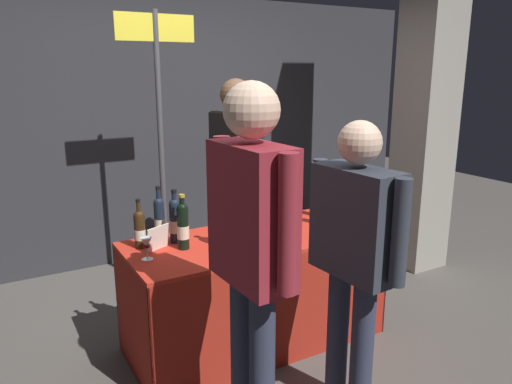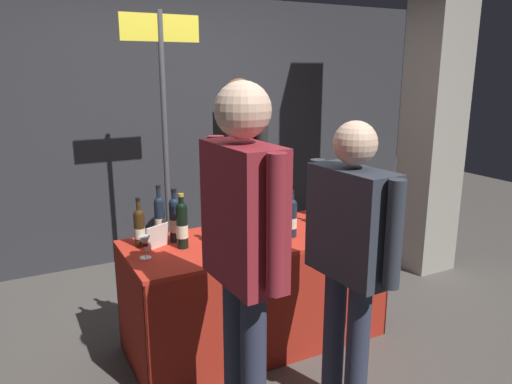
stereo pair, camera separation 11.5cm
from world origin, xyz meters
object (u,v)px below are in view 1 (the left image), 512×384
(taster_foreground_right, at_px, (355,244))
(concrete_pillar, at_px, (428,85))
(wine_glass_mid, at_px, (146,244))
(flower_vase, at_px, (247,221))
(vendor_presenter, at_px, (237,169))
(wine_glass_near_vendor, at_px, (279,226))
(featured_wine_bottle, at_px, (159,218))
(booth_signpost, at_px, (160,121))
(display_bottle_0, at_px, (229,224))
(tasting_table, at_px, (256,270))

(taster_foreground_right, bearing_deg, concrete_pillar, -59.84)
(wine_glass_mid, xyz_separation_m, flower_vase, (0.69, 0.06, 0.01))
(vendor_presenter, bearing_deg, wine_glass_mid, -67.03)
(wine_glass_near_vendor, bearing_deg, flower_vase, 134.68)
(vendor_presenter, distance_m, taster_foreground_right, 1.55)
(featured_wine_bottle, xyz_separation_m, booth_signpost, (0.31, 0.81, 0.52))
(flower_vase, bearing_deg, featured_wine_bottle, 158.43)
(vendor_presenter, xyz_separation_m, booth_signpost, (-0.49, 0.34, 0.37))
(flower_vase, height_order, vendor_presenter, vendor_presenter)
(wine_glass_near_vendor, height_order, flower_vase, flower_vase)
(display_bottle_0, bearing_deg, concrete_pillar, 13.66)
(concrete_pillar, bearing_deg, display_bottle_0, -166.34)
(taster_foreground_right, bearing_deg, wine_glass_mid, 42.84)
(flower_vase, relative_size, vendor_presenter, 0.22)
(display_bottle_0, relative_size, booth_signpost, 0.16)
(wine_glass_near_vendor, bearing_deg, display_bottle_0, 175.67)
(concrete_pillar, relative_size, booth_signpost, 1.50)
(booth_signpost, bearing_deg, featured_wine_bottle, -110.97)
(featured_wine_bottle, distance_m, display_bottle_0, 0.47)
(wine_glass_mid, relative_size, taster_foreground_right, 0.08)
(vendor_presenter, relative_size, booth_signpost, 0.78)
(concrete_pillar, height_order, vendor_presenter, concrete_pillar)
(featured_wine_bottle, xyz_separation_m, flower_vase, (0.52, -0.20, -0.04))
(flower_vase, bearing_deg, tasting_table, -30.78)
(wine_glass_mid, relative_size, vendor_presenter, 0.08)
(wine_glass_near_vendor, bearing_deg, concrete_pillar, 16.68)
(wine_glass_mid, distance_m, vendor_presenter, 1.24)
(display_bottle_0, bearing_deg, wine_glass_near_vendor, -4.33)
(flower_vase, relative_size, taster_foreground_right, 0.25)
(concrete_pillar, height_order, wine_glass_near_vendor, concrete_pillar)
(tasting_table, xyz_separation_m, wine_glass_mid, (-0.74, -0.03, 0.33))
(concrete_pillar, xyz_separation_m, wine_glass_mid, (-2.77, -0.49, -0.83))
(wine_glass_mid, bearing_deg, taster_foreground_right, -43.53)
(taster_foreground_right, bearing_deg, display_bottle_0, 21.49)
(display_bottle_0, distance_m, flower_vase, 0.23)
(flower_vase, bearing_deg, display_bottle_0, -146.17)
(featured_wine_bottle, relative_size, flower_vase, 0.91)
(tasting_table, distance_m, vendor_presenter, 0.92)
(featured_wine_bottle, xyz_separation_m, wine_glass_near_vendor, (0.67, -0.36, -0.06))
(concrete_pillar, xyz_separation_m, flower_vase, (-2.08, -0.42, -0.82))
(tasting_table, distance_m, wine_glass_mid, 0.81)
(wine_glass_mid, bearing_deg, booth_signpost, 65.87)
(featured_wine_bottle, xyz_separation_m, wine_glass_mid, (-0.17, -0.27, -0.05))
(vendor_presenter, bearing_deg, display_bottle_0, -44.73)
(display_bottle_0, height_order, booth_signpost, booth_signpost)
(concrete_pillar, bearing_deg, flower_vase, -168.48)
(display_bottle_0, distance_m, wine_glass_near_vendor, 0.35)
(wine_glass_near_vendor, relative_size, taster_foreground_right, 0.08)
(featured_wine_bottle, xyz_separation_m, display_bottle_0, (0.33, -0.33, 0.00))
(wine_glass_mid, xyz_separation_m, taster_foreground_right, (0.84, -0.80, 0.10))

